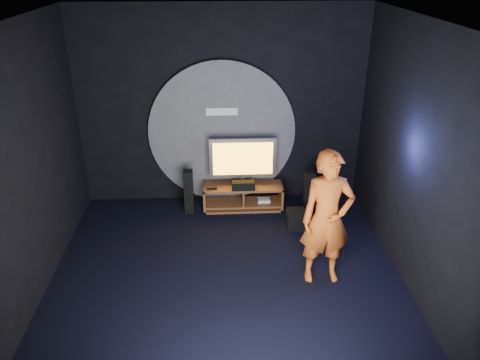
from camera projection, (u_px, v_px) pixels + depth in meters
name	position (u px, v px, depth m)	size (l,w,h in m)	color
floor	(227.00, 278.00, 6.68)	(5.00, 5.00, 0.00)	black
back_wall	(222.00, 108.00, 8.15)	(5.00, 0.04, 3.50)	black
front_wall	(232.00, 299.00, 3.66)	(5.00, 0.04, 3.50)	black
left_wall	(23.00, 171.00, 5.79)	(0.04, 5.00, 3.50)	black
right_wall	(419.00, 163.00, 6.02)	(0.04, 5.00, 3.50)	black
ceiling	(223.00, 22.00, 5.14)	(5.00, 5.00, 0.01)	black
wall_disc_panel	(222.00, 133.00, 8.30)	(2.60, 0.11, 2.60)	#515156
media_console	(243.00, 198.00, 8.45)	(1.42, 0.45, 0.45)	brown
tv	(243.00, 160.00, 8.19)	(1.17, 0.22, 0.87)	#A7A8AE
center_speaker	(243.00, 185.00, 8.17)	(0.40, 0.15, 0.15)	black
remote	(212.00, 189.00, 8.20)	(0.18, 0.05, 0.02)	black
tower_speaker_left	(189.00, 192.00, 8.23)	(0.16, 0.18, 0.80)	black
tower_speaker_right	(308.00, 192.00, 8.20)	(0.16, 0.18, 0.80)	black
subwoofer	(296.00, 219.00, 7.84)	(0.30, 0.30, 0.33)	black
player	(327.00, 219.00, 6.28)	(0.71, 0.46, 1.94)	#D35A1C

